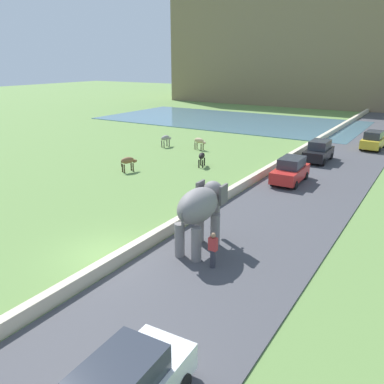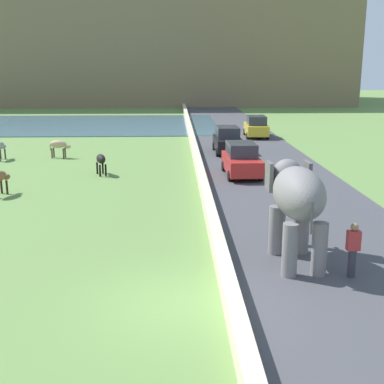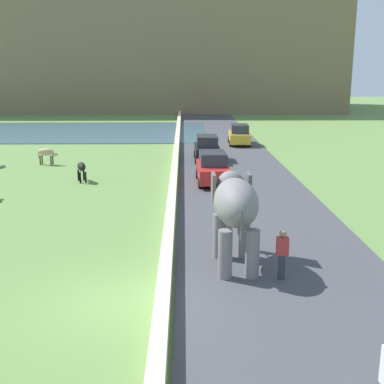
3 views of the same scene
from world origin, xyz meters
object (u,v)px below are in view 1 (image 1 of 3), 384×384
at_px(car_yellow, 374,140).
at_px(cow_brown, 128,161).
at_px(elephant, 200,208).
at_px(person_beside_elephant, 213,250).
at_px(cow_black, 202,156).
at_px(car_black, 319,151).
at_px(car_red, 290,171).
at_px(cow_tan, 199,141).
at_px(cow_grey, 166,138).

relative_size(car_yellow, cow_brown, 2.88).
xyz_separation_m(elephant, car_yellow, (3.15, 27.22, -1.14)).
relative_size(person_beside_elephant, cow_black, 1.15).
bearing_deg(car_black, elephant, -90.02).
bearing_deg(cow_black, elephant, -59.61).
distance_m(elephant, car_red, 12.37).
xyz_separation_m(car_yellow, cow_tan, (-14.15, -8.98, -0.06)).
height_order(car_black, cow_tan, car_black).
bearing_deg(car_red, cow_black, 175.38).
distance_m(car_red, car_black, 7.24).
distance_m(elephant, cow_black, 15.04).
relative_size(elephant, car_red, 0.86).
distance_m(car_yellow, cow_brown, 23.80).
relative_size(car_black, cow_grey, 2.84).
height_order(elephant, cow_brown, elephant).
bearing_deg(car_yellow, cow_brown, -128.40).
distance_m(car_yellow, cow_grey, 20.13).
bearing_deg(elephant, cow_black, 120.39).
xyz_separation_m(cow_black, cow_grey, (-6.98, 4.73, 0.00)).
xyz_separation_m(cow_grey, cow_brown, (2.94, -9.10, 0.00)).
bearing_deg(car_red, car_yellow, 78.07).
bearing_deg(car_red, cow_grey, 159.85).
height_order(car_black, cow_brown, car_black).
bearing_deg(car_yellow, cow_tan, -147.61).
xyz_separation_m(elephant, cow_black, (-7.58, 12.93, -1.20)).
bearing_deg(elephant, car_yellow, 83.39).
bearing_deg(cow_tan, person_beside_elephant, -57.64).
distance_m(car_black, cow_tan, 11.09).
bearing_deg(cow_tan, car_yellow, 32.39).
bearing_deg(cow_tan, cow_black, -57.24).
xyz_separation_m(cow_tan, cow_grey, (-3.57, -0.58, 0.00)).
bearing_deg(car_black, person_beside_elephant, -86.32).
xyz_separation_m(person_beside_elephant, cow_tan, (-12.35, 19.48, -0.04)).
bearing_deg(person_beside_elephant, elephant, 137.34).
bearing_deg(cow_grey, car_red, -20.15).
xyz_separation_m(car_red, car_yellow, (3.15, 14.90, 0.00)).
relative_size(car_red, cow_grey, 2.86).
distance_m(elephant, cow_tan, 21.34).
distance_m(cow_tan, cow_brown, 9.70).
height_order(car_yellow, car_black, same).
xyz_separation_m(elephant, cow_brown, (-11.63, 8.57, -1.20)).
bearing_deg(elephant, person_beside_elephant, -42.66).
relative_size(person_beside_elephant, cow_brown, 1.15).
xyz_separation_m(elephant, car_red, (0.01, 12.32, -1.14)).
bearing_deg(car_red, person_beside_elephant, -84.36).
bearing_deg(person_beside_elephant, cow_tan, 122.36).
bearing_deg(car_yellow, cow_grey, -151.67).
bearing_deg(elephant, cow_tan, 121.09).
height_order(person_beside_elephant, car_yellow, car_yellow).
xyz_separation_m(cow_tan, cow_brown, (-0.63, -9.68, 0.00)).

